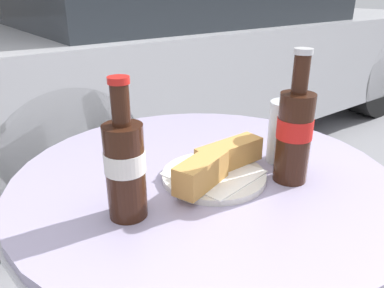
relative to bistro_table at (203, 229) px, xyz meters
name	(u,v)px	position (x,y,z in m)	size (l,w,h in m)	color
bistro_table	(203,229)	(0.00, 0.00, 0.00)	(0.77, 0.77, 0.70)	#B7B7BC
cola_bottle_left	(125,165)	(-0.19, -0.04, 0.23)	(0.06, 0.06, 0.23)	#33190F
cola_bottle_right	(294,132)	(0.11, -0.12, 0.24)	(0.07, 0.07, 0.25)	#33190F
drinking_glass	(284,135)	(0.17, -0.06, 0.20)	(0.07, 0.07, 0.13)	silver
lunch_plate_near	(215,169)	(0.00, -0.04, 0.16)	(0.23, 0.20, 0.07)	silver
parked_car	(192,44)	(1.32, 1.75, 0.08)	(4.33, 1.71, 1.36)	#B7B7BC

